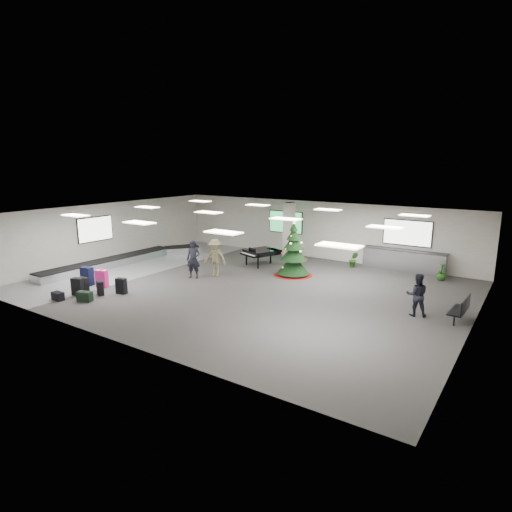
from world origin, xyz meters
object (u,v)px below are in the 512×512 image
Objects in this scene: grand_piano at (261,252)px; potted_plant_right at (442,272)px; pink_suitcase at (102,279)px; potted_plant_left at (353,260)px; christmas_tree at (293,257)px; baggage_carousel at (125,260)px; traveler_a at (193,259)px; traveler_b at (215,258)px; traveler_bench at (417,295)px; bench at (462,308)px; service_counter at (404,260)px.

grand_piano is 8.85m from potted_plant_right.
pink_suitcase is 12.31m from potted_plant_left.
pink_suitcase is 0.97× the size of potted_plant_right.
christmas_tree reaches higher than grand_piano.
baggage_carousel is at bearing 108.69° from pink_suitcase.
christmas_tree reaches higher than traveler_a.
traveler_bench is (9.37, -0.24, -0.13)m from traveler_b.
bench is (10.20, -3.03, -0.21)m from grand_piano.
christmas_tree is at bearing -153.76° from potted_plant_right.
traveler_a is at bearing -139.94° from christmas_tree.
service_counter reaches higher than potted_plant_left.
christmas_tree is at bearing -137.92° from service_counter.
traveler_a is 2.20× the size of potted_plant_right.
bench is (16.43, 0.75, 0.28)m from baggage_carousel.
traveler_bench reaches higher than potted_plant_right.
pink_suitcase is 8.09m from grand_piano.
baggage_carousel is 6.29× the size of traveler_bench.
traveler_b is (-7.22, -5.99, 0.35)m from service_counter.
baggage_carousel is 4.43m from pink_suitcase.
traveler_a is 8.25m from potted_plant_left.
traveler_a reaches higher than pink_suitcase.
christmas_tree reaches higher than potted_plant_left.
grand_piano reaches higher than pink_suitcase.
traveler_bench reaches higher than pink_suitcase.
traveler_a reaches higher than bench.
service_counter is 2.63× the size of traveler_bench.
traveler_a reaches higher than potted_plant_left.
potted_plant_left is at bearing 31.75° from pink_suitcase.
pink_suitcase is 0.29× the size of christmas_tree.
traveler_a is (-1.21, -3.89, 0.19)m from grand_piano.
potted_plant_left is (7.77, 9.55, 0.03)m from pink_suitcase.
service_counter reaches higher than bench.
pink_suitcase is 0.51× the size of traveler_bench.
baggage_carousel is 15.01m from traveler_bench.
pink_suitcase is 0.44× the size of traveler_b.
service_counter is at bearing 16.20° from potted_plant_left.
service_counter is at bearing 42.08° from christmas_tree.
christmas_tree is at bearing 166.94° from bench.
bench is 10.82m from traveler_b.
service_counter is 1.50× the size of christmas_tree.
service_counter is (12.84, 6.73, 0.33)m from baggage_carousel.
traveler_bench reaches higher than potted_plant_left.
traveler_b is (-10.81, -0.01, 0.41)m from bench.
christmas_tree is 3.31× the size of potted_plant_right.
potted_plant_left is (-5.94, 5.30, -0.08)m from bench.
traveler_bench is 7.16m from potted_plant_left.
grand_piano is (-2.43, 0.83, -0.22)m from christmas_tree.
traveler_a is 1.05m from traveler_b.
traveler_bench is (12.28, 4.00, 0.39)m from pink_suitcase.
christmas_tree is at bearing -42.18° from traveler_bench.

